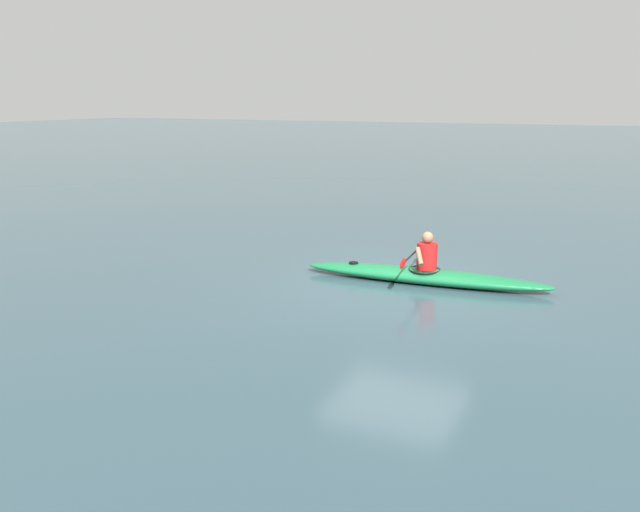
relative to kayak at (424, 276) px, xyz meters
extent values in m
plane|color=#334C56|center=(0.43, 0.18, -0.14)|extent=(160.00, 160.00, 0.00)
ellipsoid|color=#19723F|center=(0.00, 0.00, 0.00)|extent=(4.66, 1.03, 0.27)
torus|color=black|center=(0.00, 0.00, 0.11)|extent=(0.65, 0.65, 0.04)
cylinder|color=black|center=(1.38, 0.11, 0.12)|extent=(0.18, 0.18, 0.02)
cylinder|color=red|center=(-0.04, 0.00, 0.38)|extent=(0.38, 0.38, 0.49)
sphere|color=#936B4C|center=(-0.04, 0.00, 0.73)|extent=(0.21, 0.21, 0.21)
cylinder|color=black|center=(0.16, 0.01, 0.47)|extent=(0.19, 2.05, 0.03)
ellipsoid|color=red|center=(0.08, 1.03, 0.47)|extent=(0.07, 0.40, 0.17)
ellipsoid|color=red|center=(0.24, -1.01, 0.47)|extent=(0.07, 0.40, 0.17)
cylinder|color=#936B4C|center=(0.02, 0.29, 0.43)|extent=(0.23, 0.27, 0.34)
cylinder|color=#936B4C|center=(0.07, -0.28, 0.43)|extent=(0.21, 0.28, 0.34)
camera|label=1|loc=(-3.24, 11.23, 3.20)|focal=36.18mm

